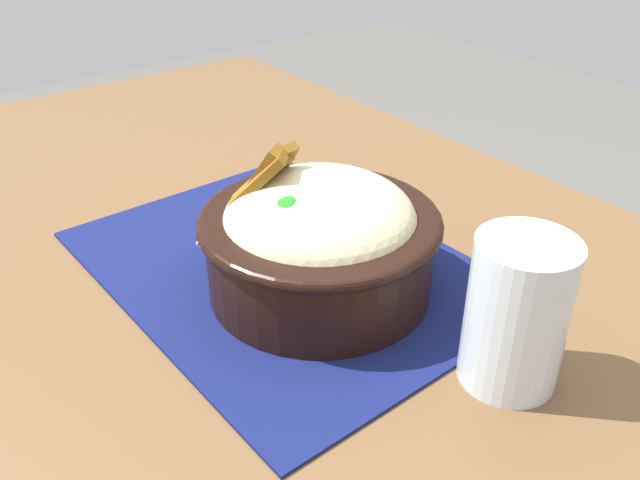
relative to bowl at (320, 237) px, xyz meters
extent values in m
cube|color=brown|center=(0.09, 0.03, -0.07)|extent=(1.20, 0.77, 0.03)
cylinder|color=brown|center=(0.63, -0.30, -0.43)|extent=(0.04, 0.04, 0.68)
cube|color=#11194C|center=(0.05, 0.00, -0.05)|extent=(0.40, 0.30, 0.00)
cylinder|color=black|center=(0.00, 0.00, -0.02)|extent=(0.19, 0.19, 0.07)
torus|color=black|center=(0.00, 0.00, 0.02)|extent=(0.21, 0.21, 0.01)
ellipsoid|color=beige|center=(0.00, 0.00, 0.02)|extent=(0.23, 0.23, 0.07)
sphere|color=#1F801F|center=(-0.01, 0.04, 0.04)|extent=(0.03, 0.03, 0.03)
cylinder|color=orange|center=(-0.02, -0.01, 0.03)|extent=(0.03, 0.03, 0.01)
cylinder|color=orange|center=(-0.01, -0.04, 0.03)|extent=(0.03, 0.03, 0.01)
cube|color=brown|center=(0.05, 0.01, 0.05)|extent=(0.04, 0.03, 0.05)
cube|color=brown|center=(0.05, 0.02, 0.05)|extent=(0.05, 0.03, 0.04)
cube|color=brown|center=(0.04, 0.03, 0.05)|extent=(0.04, 0.04, 0.05)
cube|color=brown|center=(0.03, 0.04, 0.05)|extent=(0.05, 0.05, 0.05)
cube|color=#B3B3B3|center=(0.13, -0.04, -0.05)|extent=(0.02, 0.06, 0.00)
cube|color=#B3B3B3|center=(0.13, -0.01, -0.05)|extent=(0.01, 0.01, 0.00)
cube|color=#B3B3B3|center=(0.13, 0.01, -0.05)|extent=(0.03, 0.03, 0.00)
cube|color=#B3B3B3|center=(0.13, 0.04, -0.05)|extent=(0.01, 0.02, 0.00)
cube|color=#B3B3B3|center=(0.13, 0.04, -0.05)|extent=(0.01, 0.02, 0.00)
cube|color=#B3B3B3|center=(0.12, 0.04, -0.05)|extent=(0.01, 0.02, 0.00)
cube|color=#B3B3B3|center=(0.11, 0.04, -0.05)|extent=(0.01, 0.02, 0.00)
cylinder|color=silver|center=(-0.17, -0.04, 0.00)|extent=(0.07, 0.07, 0.12)
cylinder|color=silver|center=(-0.17, -0.04, -0.04)|extent=(0.06, 0.06, 0.04)
camera|label=1|loc=(-0.38, 0.30, 0.29)|focal=37.32mm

